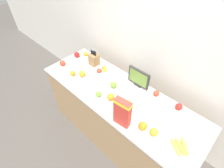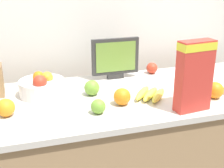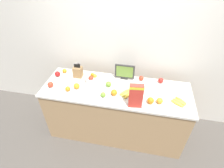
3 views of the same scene
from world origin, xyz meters
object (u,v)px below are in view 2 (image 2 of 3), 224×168
(orange_mid_left, at_px, (6,108))
(orange_mid_right, at_px, (122,97))
(apple_rear, at_px, (92,88))
(cereal_box, at_px, (194,73))
(apple_by_knife_block, at_px, (192,64))
(apple_front, at_px, (152,68))
(banana_bunch_right, at_px, (150,94))
(apple_rightmost, at_px, (98,106))
(orange_front_right, at_px, (215,90))
(small_monitor, at_px, (115,57))
(fruit_bowl, at_px, (42,86))

(orange_mid_left, height_order, orange_mid_right, orange_mid_right)
(apple_rear, height_order, orange_mid_right, orange_mid_right)
(cereal_box, bearing_deg, orange_mid_left, 160.92)
(apple_rear, distance_m, orange_mid_right, 0.20)
(orange_mid_left, bearing_deg, apple_by_knife_block, 17.53)
(cereal_box, distance_m, apple_front, 0.58)
(banana_bunch_right, xyz_separation_m, apple_rear, (-0.28, 0.13, 0.02))
(cereal_box, relative_size, apple_rightmost, 4.80)
(orange_front_right, bearing_deg, orange_mid_right, 172.89)
(apple_rear, bearing_deg, orange_mid_left, -163.18)
(apple_front, xyz_separation_m, apple_rear, (-0.46, -0.24, 0.01))
(banana_bunch_right, relative_size, orange_mid_left, 2.67)
(banana_bunch_right, relative_size, apple_front, 3.14)
(banana_bunch_right, height_order, orange_mid_left, orange_mid_left)
(small_monitor, distance_m, orange_mid_right, 0.41)
(cereal_box, height_order, orange_mid_left, cereal_box)
(orange_front_right, bearing_deg, apple_by_knife_block, 73.48)
(apple_rightmost, xyz_separation_m, orange_mid_left, (-0.41, 0.10, 0.01))
(apple_rightmost, bearing_deg, orange_front_right, 0.14)
(apple_rightmost, relative_size, orange_front_right, 0.81)
(banana_bunch_right, distance_m, orange_mid_right, 0.18)
(cereal_box, relative_size, banana_bunch_right, 1.51)
(cereal_box, height_order, apple_rear, cereal_box)
(banana_bunch_right, relative_size, orange_mid_right, 2.62)
(small_monitor, xyz_separation_m, orange_front_right, (0.40, -0.45, -0.09))
(apple_rightmost, bearing_deg, fruit_bowl, 126.94)
(apple_by_knife_block, distance_m, orange_mid_left, 1.24)
(banana_bunch_right, height_order, apple_front, apple_front)
(small_monitor, bearing_deg, cereal_box, -68.57)
(orange_mid_right, bearing_deg, apple_rightmost, -155.68)
(apple_rightmost, bearing_deg, apple_front, 44.54)
(cereal_box, distance_m, apple_rear, 0.54)
(apple_front, bearing_deg, apple_rear, -151.81)
(fruit_bowl, xyz_separation_m, orange_mid_right, (0.37, -0.24, -0.01))
(apple_front, bearing_deg, orange_mid_left, -157.13)
(apple_front, bearing_deg, orange_front_right, -72.53)
(small_monitor, height_order, orange_front_right, small_monitor)
(small_monitor, distance_m, apple_rear, 0.31)
(small_monitor, distance_m, banana_bunch_right, 0.37)
(cereal_box, bearing_deg, fruit_bowl, 142.76)
(small_monitor, distance_m, fruit_bowl, 0.48)
(apple_rightmost, bearing_deg, apple_by_knife_block, 31.43)
(apple_rightmost, height_order, orange_mid_right, orange_mid_right)
(orange_mid_right, bearing_deg, apple_by_knife_block, 32.87)
(apple_rear, distance_m, apple_rightmost, 0.23)
(fruit_bowl, height_order, apple_rear, fruit_bowl)
(apple_rear, bearing_deg, banana_bunch_right, -24.03)
(apple_rightmost, bearing_deg, orange_mid_right, 24.32)
(apple_by_knife_block, bearing_deg, banana_bunch_right, -141.38)
(orange_mid_right, bearing_deg, apple_front, 50.18)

